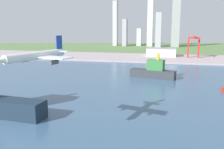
{
  "coord_description": "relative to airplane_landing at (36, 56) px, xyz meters",
  "views": [
    {
      "loc": [
        33.46,
        -4.14,
        59.8
      ],
      "look_at": [
        -8.92,
        172.16,
        25.48
      ],
      "focal_mm": 39.46,
      "sensor_mm": 36.0,
      "label": 1
    }
  ],
  "objects": [
    {
      "name": "water_bay",
      "position": [
        34.28,
        130.19,
        -45.56
      ],
      "size": [
        840.0,
        360.0,
        0.15
      ],
      "primitive_type": "cube",
      "color": "#385675",
      "rests_on": "ground"
    },
    {
      "name": "distant_skyline",
      "position": [
        -15.22,
        707.51,
        21.14
      ],
      "size": [
        218.49,
        65.47,
        159.74
      ],
      "color": "#AEABB2",
      "rests_on": "ground"
    },
    {
      "name": "industrial_pier",
      "position": [
        34.28,
        380.19,
        -44.38
      ],
      "size": [
        840.0,
        140.0,
        2.5
      ],
      "primitive_type": "cube",
      "color": "#A39499",
      "rests_on": "ground"
    },
    {
      "name": "port_crane_red",
      "position": [
        110.34,
        391.79,
        -12.85
      ],
      "size": [
        22.09,
        42.76,
        42.76
      ],
      "color": "red",
      "rests_on": "industrial_pier"
    },
    {
      "name": "airplane_landing",
      "position": [
        0.0,
        0.0,
        0.0
      ],
      "size": [
        38.35,
        44.83,
        13.96
      ],
      "color": "white"
    },
    {
      "name": "ground_plane",
      "position": [
        34.28,
        190.19,
        -45.63
      ],
      "size": [
        2400.0,
        2400.0,
        0.0
      ],
      "primitive_type": "plane",
      "color": "#577744"
    },
    {
      "name": "warehouse_main",
      "position": [
        48.0,
        408.49,
        -35.06
      ],
      "size": [
        59.78,
        37.97,
        16.11
      ],
      "color": "white",
      "rests_on": "industrial_pier"
    },
    {
      "name": "container_barge",
      "position": [
        48.07,
        183.67,
        -37.32
      ],
      "size": [
        56.24,
        25.1,
        30.11
      ],
      "color": "#2D3338",
      "rests_on": "water_bay"
    }
  ]
}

